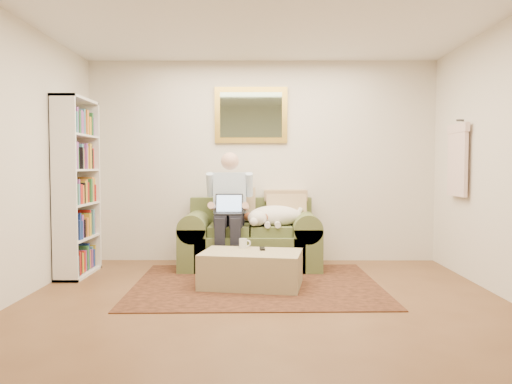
{
  "coord_description": "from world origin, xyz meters",
  "views": [
    {
      "loc": [
        -0.03,
        -4.02,
        1.23
      ],
      "look_at": [
        -0.07,
        1.52,
        0.95
      ],
      "focal_mm": 35.0,
      "sensor_mm": 36.0,
      "label": 1
    }
  ],
  "objects_px": {
    "sofa": "(250,244)",
    "ottoman": "(251,269)",
    "sleeping_dog": "(275,216)",
    "bookshelf": "(77,187)",
    "coffee_mug": "(243,243)",
    "seated_man": "(229,211)",
    "laptop": "(229,209)"
  },
  "relations": [
    {
      "from": "laptop",
      "to": "ottoman",
      "type": "bearing_deg",
      "value": -70.46
    },
    {
      "from": "seated_man",
      "to": "sleeping_dog",
      "type": "distance_m",
      "value": 0.56
    },
    {
      "from": "sofa",
      "to": "ottoman",
      "type": "xyz_separation_m",
      "value": [
        0.03,
        -1.0,
        -0.11
      ]
    },
    {
      "from": "sofa",
      "to": "coffee_mug",
      "type": "height_order",
      "value": "sofa"
    },
    {
      "from": "ottoman",
      "to": "laptop",
      "type": "bearing_deg",
      "value": 109.54
    },
    {
      "from": "sleeping_dog",
      "to": "coffee_mug",
      "type": "bearing_deg",
      "value": -118.14
    },
    {
      "from": "sleeping_dog",
      "to": "ottoman",
      "type": "relative_size",
      "value": 0.69
    },
    {
      "from": "seated_man",
      "to": "ottoman",
      "type": "relative_size",
      "value": 1.41
    },
    {
      "from": "laptop",
      "to": "ottoman",
      "type": "distance_m",
      "value": 1.0
    },
    {
      "from": "coffee_mug",
      "to": "ottoman",
      "type": "bearing_deg",
      "value": -68.3
    },
    {
      "from": "bookshelf",
      "to": "seated_man",
      "type": "bearing_deg",
      "value": 9.61
    },
    {
      "from": "bookshelf",
      "to": "sleeping_dog",
      "type": "bearing_deg",
      "value": 9.0
    },
    {
      "from": "sleeping_dog",
      "to": "bookshelf",
      "type": "distance_m",
      "value": 2.31
    },
    {
      "from": "sofa",
      "to": "sleeping_dog",
      "type": "height_order",
      "value": "sofa"
    },
    {
      "from": "sleeping_dog",
      "to": "bookshelf",
      "type": "relative_size",
      "value": 0.34
    },
    {
      "from": "coffee_mug",
      "to": "seated_man",
      "type": "bearing_deg",
      "value": 106.76
    },
    {
      "from": "laptop",
      "to": "bookshelf",
      "type": "distance_m",
      "value": 1.74
    },
    {
      "from": "ottoman",
      "to": "seated_man",
      "type": "bearing_deg",
      "value": 108.15
    },
    {
      "from": "seated_man",
      "to": "bookshelf",
      "type": "height_order",
      "value": "bookshelf"
    },
    {
      "from": "seated_man",
      "to": "ottoman",
      "type": "xyz_separation_m",
      "value": [
        0.28,
        -0.85,
        -0.52
      ]
    },
    {
      "from": "seated_man",
      "to": "coffee_mug",
      "type": "distance_m",
      "value": 0.71
    },
    {
      "from": "sofa",
      "to": "ottoman",
      "type": "distance_m",
      "value": 1.01
    },
    {
      "from": "seated_man",
      "to": "sleeping_dog",
      "type": "xyz_separation_m",
      "value": [
        0.55,
        0.07,
        -0.06
      ]
    },
    {
      "from": "coffee_mug",
      "to": "bookshelf",
      "type": "relative_size",
      "value": 0.05
    },
    {
      "from": "bookshelf",
      "to": "ottoman",
      "type": "bearing_deg",
      "value": -15.78
    },
    {
      "from": "seated_man",
      "to": "laptop",
      "type": "distance_m",
      "value": 0.07
    },
    {
      "from": "sofa",
      "to": "ottoman",
      "type": "relative_size",
      "value": 1.67
    },
    {
      "from": "sofa",
      "to": "coffee_mug",
      "type": "relative_size",
      "value": 16.74
    },
    {
      "from": "ottoman",
      "to": "bookshelf",
      "type": "height_order",
      "value": "bookshelf"
    },
    {
      "from": "seated_man",
      "to": "coffee_mug",
      "type": "relative_size",
      "value": 14.08
    },
    {
      "from": "laptop",
      "to": "coffee_mug",
      "type": "distance_m",
      "value": 0.67
    },
    {
      "from": "sofa",
      "to": "laptop",
      "type": "height_order",
      "value": "laptop"
    }
  ]
}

